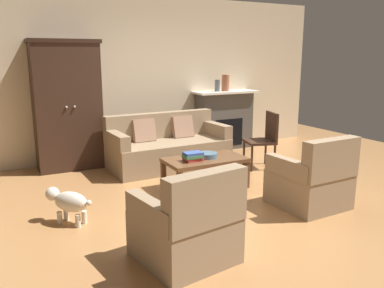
% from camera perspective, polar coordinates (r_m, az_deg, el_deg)
% --- Properties ---
extents(ground_plane, '(9.60, 9.60, 0.00)m').
position_cam_1_polar(ground_plane, '(5.22, 3.24, -7.44)').
color(ground_plane, '#B27A47').
extents(back_wall, '(7.20, 0.10, 2.80)m').
position_cam_1_polar(back_wall, '(7.23, -6.98, 9.43)').
color(back_wall, beige).
rests_on(back_wall, ground).
extents(fireplace, '(1.26, 0.48, 1.12)m').
position_cam_1_polar(fireplace, '(7.77, 4.65, 3.53)').
color(fireplace, '#4C4947').
rests_on(fireplace, ground).
extents(armoire, '(1.06, 0.57, 2.03)m').
position_cam_1_polar(armoire, '(6.58, -17.43, 5.30)').
color(armoire, '#382319').
rests_on(armoire, ground).
extents(couch, '(1.95, 0.93, 0.86)m').
position_cam_1_polar(couch, '(6.48, -3.48, -0.54)').
color(couch, '#937A5B').
rests_on(couch, ground).
extents(coffee_table, '(1.10, 0.60, 0.42)m').
position_cam_1_polar(coffee_table, '(5.43, 1.90, -2.59)').
color(coffee_table, brown).
rests_on(coffee_table, ground).
extents(fruit_bowl, '(0.28, 0.28, 0.06)m').
position_cam_1_polar(fruit_bowl, '(5.44, 2.20, -1.60)').
color(fruit_bowl, slate).
rests_on(fruit_bowl, coffee_table).
extents(book_stack, '(0.26, 0.18, 0.12)m').
position_cam_1_polar(book_stack, '(5.25, 0.13, -1.82)').
color(book_stack, '#B73833').
rests_on(book_stack, coffee_table).
extents(mantel_vase_slate, '(0.10, 0.10, 0.22)m').
position_cam_1_polar(mantel_vase_slate, '(7.59, 3.64, 8.35)').
color(mantel_vase_slate, '#565B66').
rests_on(mantel_vase_slate, fireplace).
extents(mantel_vase_terracotta, '(0.14, 0.14, 0.31)m').
position_cam_1_polar(mantel_vase_terracotta, '(7.68, 4.81, 8.72)').
color(mantel_vase_terracotta, '#A86042').
rests_on(mantel_vase_terracotta, fireplace).
extents(armchair_near_left, '(0.88, 0.88, 0.88)m').
position_cam_1_polar(armchair_near_left, '(3.55, -0.65, -11.83)').
color(armchair_near_left, '#997F60').
rests_on(armchair_near_left, ground).
extents(armchair_near_right, '(0.81, 0.81, 0.88)m').
position_cam_1_polar(armchair_near_right, '(4.97, 16.79, -5.16)').
color(armchair_near_right, '#997F60').
rests_on(armchair_near_right, ground).
extents(side_chair_wooden, '(0.54, 0.54, 0.90)m').
position_cam_1_polar(side_chair_wooden, '(6.50, 10.39, 1.08)').
color(side_chair_wooden, '#382319').
rests_on(side_chair_wooden, ground).
extents(dog, '(0.44, 0.47, 0.39)m').
position_cam_1_polar(dog, '(4.52, -17.27, -7.91)').
color(dog, beige).
rests_on(dog, ground).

